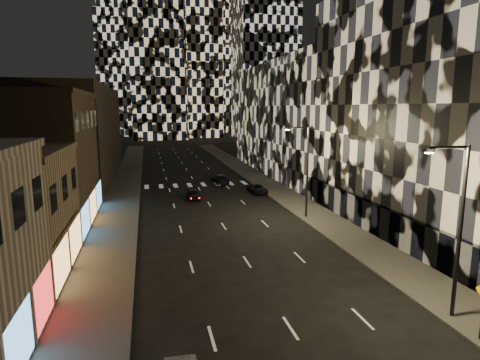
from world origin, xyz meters
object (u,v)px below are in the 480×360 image
streetlight_near (457,220)px  streetlight_far (305,165)px  car_dark_oncoming (220,179)px  car_dark_rightlane (257,189)px  car_dark_midlane (193,194)px

streetlight_near → streetlight_far: same height
streetlight_far → car_dark_oncoming: 21.34m
streetlight_near → car_dark_oncoming: bearing=96.9°
car_dark_oncoming → car_dark_rightlane: 8.53m
car_dark_oncoming → car_dark_rightlane: bearing=109.2°
car_dark_oncoming → car_dark_midlane: bearing=57.4°
car_dark_midlane → streetlight_near: bearing=-74.2°
car_dark_midlane → car_dark_rightlane: bearing=9.9°
streetlight_far → car_dark_rightlane: size_ratio=2.16×
streetlight_near → car_dark_oncoming: (-4.85, 40.24, -4.68)m
streetlight_far → car_dark_oncoming: streetlight_far is taller
car_dark_rightlane → car_dark_oncoming: bearing=112.8°
car_dark_oncoming → streetlight_near: bearing=91.9°
streetlight_near → car_dark_midlane: 32.58m
streetlight_far → streetlight_near: bearing=-90.0°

